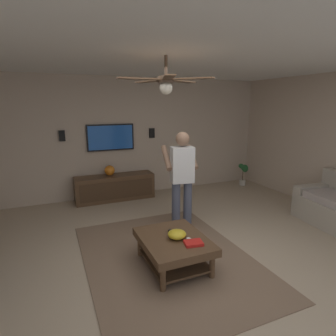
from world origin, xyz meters
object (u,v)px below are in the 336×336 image
(media_console, at_px, (115,187))
(tv, at_px, (111,137))
(bowl, at_px, (177,234))
(wall_speaker_left, at_px, (152,133))
(remote_white, at_px, (191,241))
(remote_black, at_px, (174,231))
(wall_speaker_right, at_px, (62,136))
(ceiling_fan, at_px, (166,82))
(potted_plant_short, at_px, (244,171))
(book, at_px, (193,243))
(coffee_table, at_px, (174,245))
(vase_round, at_px, (110,170))
(person_standing, at_px, (182,175))

(media_console, height_order, tv, tv)
(bowl, distance_m, wall_speaker_left, 3.45)
(media_console, bearing_deg, remote_white, 4.73)
(remote_black, bearing_deg, wall_speaker_right, -24.66)
(remote_white, relative_size, wall_speaker_left, 0.68)
(wall_speaker_left, relative_size, ceiling_fan, 0.19)
(potted_plant_short, height_order, wall_speaker_left, wall_speaker_left)
(book, xyz_separation_m, wall_speaker_left, (3.43, -0.72, 0.99))
(coffee_table, relative_size, ceiling_fan, 0.85)
(coffee_table, distance_m, vase_round, 3.00)
(media_console, bearing_deg, wall_speaker_left, 104.69)
(wall_speaker_right, bearing_deg, wall_speaker_left, -90.00)
(media_console, distance_m, person_standing, 2.15)
(book, bearing_deg, remote_black, 111.33)
(media_console, xyz_separation_m, tv, (0.24, -0.00, 1.08))
(remote_white, height_order, vase_round, vase_round)
(wall_speaker_left, distance_m, ceiling_fan, 3.16)
(book, height_order, wall_speaker_left, wall_speaker_left)
(person_standing, height_order, potted_plant_short, person_standing)
(coffee_table, bearing_deg, ceiling_fan, -2.78)
(person_standing, height_order, book, person_standing)
(person_standing, distance_m, vase_round, 2.14)
(media_console, distance_m, remote_white, 3.11)
(remote_black, bearing_deg, vase_round, -40.40)
(person_standing, relative_size, ceiling_fan, 1.39)
(person_standing, bearing_deg, remote_white, 169.51)
(remote_white, relative_size, ceiling_fan, 0.13)
(media_console, xyz_separation_m, remote_white, (-3.10, -0.26, 0.14))
(person_standing, relative_size, wall_speaker_left, 7.45)
(book, bearing_deg, wall_speaker_right, 119.74)
(coffee_table, distance_m, potted_plant_short, 4.22)
(coffee_table, distance_m, remote_white, 0.26)
(person_standing, xyz_separation_m, vase_round, (1.97, 0.78, -0.27))
(wall_speaker_left, bearing_deg, ceiling_fan, 163.57)
(person_standing, bearing_deg, book, 170.37)
(bowl, xyz_separation_m, vase_round, (3.00, 0.23, 0.21))
(potted_plant_short, bearing_deg, person_standing, 123.39)
(vase_round, bearing_deg, book, -173.95)
(media_console, xyz_separation_m, ceiling_fan, (-2.65, -0.11, 2.05))
(coffee_table, relative_size, media_console, 0.59)
(coffee_table, height_order, remote_white, remote_white)
(media_console, distance_m, ceiling_fan, 3.35)
(tv, height_order, bowl, tv)
(media_console, height_order, book, media_console)
(tv, height_order, book, tv)
(book, relative_size, wall_speaker_left, 1.00)
(tv, xyz_separation_m, bowl, (-3.19, -0.13, -0.90))
(remote_black, relative_size, vase_round, 0.68)
(book, relative_size, ceiling_fan, 0.19)
(coffee_table, height_order, ceiling_fan, ceiling_fan)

